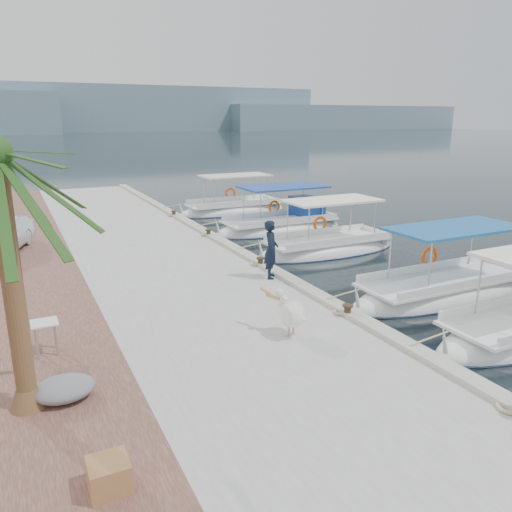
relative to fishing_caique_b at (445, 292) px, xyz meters
The scene contains 15 objects.
ground 4.86m from the fishing_caique_b, 149.03° to the left, with size 400.00×400.00×0.00m, color black.
concrete_quay 10.37m from the fishing_caique_b, 133.70° to the left, with size 6.00×40.00×0.50m, color #9FA09A.
quay_curb 8.70m from the fishing_caique_b, 120.32° to the left, with size 0.44×40.00×0.12m, color #A9A596.
cobblestone_strip 14.29m from the fishing_caique_b, 148.35° to the left, with size 4.00×40.00×0.50m, color brown.
distant_hills 205.71m from the fishing_caique_b, 82.89° to the left, with size 330.00×60.00×18.00m.
fishing_caique_b is the anchor object (origin of this frame).
fishing_caique_c 6.10m from the fishing_caique_b, 93.20° to the left, with size 6.47×2.25×2.83m.
fishing_caique_d 10.62m from the fishing_caique_b, 90.04° to the left, with size 6.93×2.51×2.83m.
fishing_caique_e 16.15m from the fishing_caique_b, 90.84° to the left, with size 6.68×2.32×2.83m.
mooring_bollards 6.06m from the fishing_caique_b, 138.47° to the left, with size 0.28×20.28×0.33m.
pelican 6.61m from the fishing_caique_b, 168.32° to the right, with size 0.73×1.37×1.07m.
fisherman 5.66m from the fishing_caique_b, 149.93° to the left, with size 0.68×0.45×1.87m, color black.
wooden_crate 12.12m from the fishing_caique_b, 157.48° to the right, with size 0.55×0.55×0.44m, color olive.
tarp_bundle 11.66m from the fishing_caique_b, behind, with size 1.10×0.90×0.40m, color slate.
folding_table 11.66m from the fishing_caique_b, behind, with size 0.55×0.55×0.73m.
Camera 1 is at (-7.75, -13.22, 5.45)m, focal length 35.00 mm.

